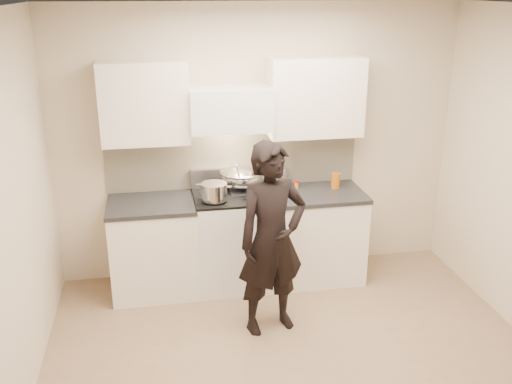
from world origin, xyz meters
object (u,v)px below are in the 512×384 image
stove (234,239)px  wok (241,177)px  utensil_crock (281,176)px  person (272,239)px  counter_right (315,234)px

stove → wok: bearing=54.5°
stove → utensil_crock: size_ratio=2.62×
utensil_crock → person: 1.11m
person → counter_right: bearing=38.8°
counter_right → utensil_crock: utensil_crock is taller
stove → wok: 0.62m
stove → wok: wok is taller
stove → person: person is taller
wok → utensil_crock: size_ratio=1.40×
counter_right → utensil_crock: 0.68m
stove → wok: (0.10, 0.14, 0.60)m
stove → person: bearing=-76.5°
counter_right → wok: bearing=168.8°
utensil_crock → person: (-0.31, -1.05, -0.19)m
utensil_crock → wok: bearing=-172.2°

